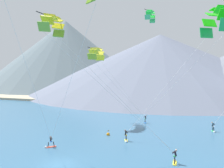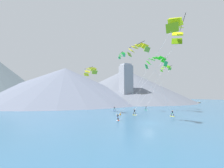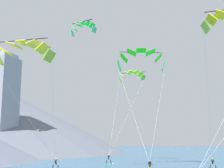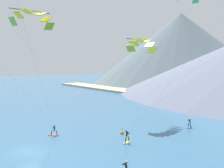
% 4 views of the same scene
% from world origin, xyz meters
% --- Properties ---
extents(kitesurfer_near_lead, '(0.60, 1.77, 1.81)m').
position_xyz_m(kitesurfer_near_lead, '(12.59, 5.01, 0.56)').
color(kitesurfer_near_lead, yellow).
rests_on(kitesurfer_near_lead, ground).
extents(kitesurfer_mid_center, '(0.71, 1.78, 1.81)m').
position_xyz_m(kitesurfer_mid_center, '(17.64, 22.38, 0.57)').
color(kitesurfer_mid_center, '#33B266').
rests_on(kitesurfer_mid_center, ground).
extents(kitesurfer_far_left, '(0.72, 1.78, 1.74)m').
position_xyz_m(kitesurfer_far_left, '(4.69, 25.67, 0.52)').
color(kitesurfer_far_left, '#337FDB').
rests_on(kitesurfer_far_left, ground).
extents(parafoil_kite_mid_center, '(10.88, 6.11, 17.41)m').
position_xyz_m(parafoil_kite_mid_center, '(27.65, 21.35, 17.78)').
color(parafoil_kite_mid_center, '#5CBE39').
extents(parafoil_kite_far_left, '(11.52, 7.57, 14.25)m').
position_xyz_m(parafoil_kite_far_left, '(-5.50, 24.04, 14.60)').
color(parafoil_kite_far_left, '#92B326').
extents(parafoil_kite_far_right, '(15.38, 8.79, 18.83)m').
position_xyz_m(parafoil_kite_far_right, '(17.46, 16.29, 18.67)').
color(parafoil_kite_far_right, green).
extents(parafoil_kite_distant_high_outer, '(1.42, 4.30, 2.00)m').
position_xyz_m(parafoil_kite_distant_high_outer, '(6.23, 22.27, 21.32)').
color(parafoil_kite_distant_high_outer, '#46C27A').
extents(shore_building_quay_east, '(7.33, 7.05, 6.94)m').
position_xyz_m(shore_building_quay_east, '(39.54, 53.27, 3.48)').
color(shore_building_quay_east, beige).
rests_on(shore_building_quay_east, ground).
extents(highrise_tower, '(7.00, 7.00, 26.54)m').
position_xyz_m(highrise_tower, '(29.46, 57.38, 13.06)').
color(highrise_tower, gray).
rests_on(highrise_tower, ground).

